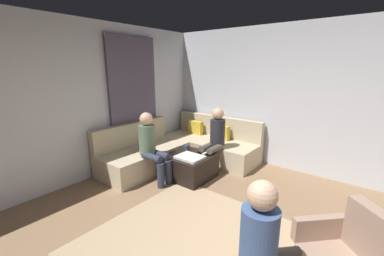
% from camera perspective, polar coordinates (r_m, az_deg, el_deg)
% --- Properties ---
extents(wall_back, '(6.00, 0.12, 2.70)m').
position_cam_1_polar(wall_back, '(4.85, 25.68, 5.77)').
color(wall_back, silver).
rests_on(wall_back, ground_plane).
extents(wall_left, '(0.12, 6.00, 2.70)m').
position_cam_1_polar(wall_left, '(4.41, -27.68, 4.82)').
color(wall_left, silver).
rests_on(wall_left, ground_plane).
extents(curtain_panel, '(0.06, 1.10, 2.50)m').
position_cam_1_polar(curtain_panel, '(5.00, -13.40, 5.85)').
color(curtain_panel, '#595166').
rests_on(curtain_panel, ground_plane).
extents(area_rug, '(2.60, 2.20, 0.01)m').
position_cam_1_polar(area_rug, '(2.97, 3.65, -26.71)').
color(area_rug, tan).
rests_on(area_rug, ground_plane).
extents(sectional_couch, '(2.10, 2.55, 0.87)m').
position_cam_1_polar(sectional_couch, '(5.08, -2.25, -4.91)').
color(sectional_couch, '#C6B593').
rests_on(sectional_couch, ground_plane).
extents(ottoman, '(0.76, 0.76, 0.42)m').
position_cam_1_polar(ottoman, '(4.42, -0.51, -8.90)').
color(ottoman, black).
rests_on(ottoman, ground_plane).
extents(folded_blanket, '(0.44, 0.36, 0.04)m').
position_cam_1_polar(folded_blanket, '(4.19, -0.49, -6.85)').
color(folded_blanket, white).
rests_on(folded_blanket, ottoman).
extents(coffee_mug, '(0.08, 0.08, 0.10)m').
position_cam_1_polar(coffee_mug, '(4.59, -1.25, -4.57)').
color(coffee_mug, '#334C72').
rests_on(coffee_mug, ottoman).
extents(game_remote, '(0.05, 0.15, 0.02)m').
position_cam_1_polar(game_remote, '(4.40, 3.12, -5.92)').
color(game_remote, white).
rests_on(game_remote, ottoman).
extents(person_on_couch_back, '(0.30, 0.60, 1.20)m').
position_cam_1_polar(person_on_couch_back, '(4.58, 5.30, -2.18)').
color(person_on_couch_back, brown).
rests_on(person_on_couch_back, ground_plane).
extents(person_on_couch_side, '(0.60, 0.30, 1.20)m').
position_cam_1_polar(person_on_couch_side, '(4.20, -9.51, -3.85)').
color(person_on_couch_side, '#2D3347').
rests_on(person_on_couch_side, ground_plane).
extents(person_on_armchair, '(0.55, 0.55, 1.18)m').
position_cam_1_polar(person_on_armchair, '(2.12, 17.81, -24.75)').
color(person_on_armchair, brown).
rests_on(person_on_armchair, ground_plane).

